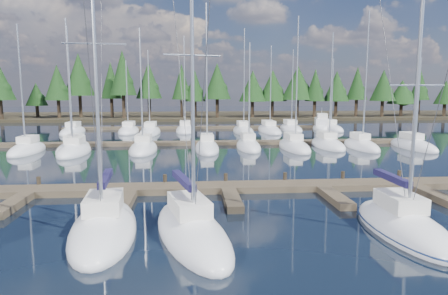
{
  "coord_description": "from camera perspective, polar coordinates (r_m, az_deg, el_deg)",
  "views": [
    {
      "loc": [
        -2.3,
        -6.8,
        6.33
      ],
      "look_at": [
        0.14,
        22.0,
        2.2
      ],
      "focal_mm": 32.0,
      "sensor_mm": 36.0,
      "label": 1
    }
  ],
  "objects": [
    {
      "name": "ground",
      "position": [
        37.41,
        -1.24,
        -1.62
      ],
      "size": [
        260.0,
        260.0,
        0.0
      ],
      "primitive_type": "plane",
      "color": "black",
      "rests_on": "ground"
    },
    {
      "name": "far_shore",
      "position": [
        97.01,
        -3.48,
        4.54
      ],
      "size": [
        220.0,
        30.0,
        0.6
      ],
      "primitive_type": "cube",
      "color": "#2C2518",
      "rests_on": "ground"
    },
    {
      "name": "main_dock",
      "position": [
        25.02,
        0.59,
        -6.05
      ],
      "size": [
        44.0,
        6.13,
        0.9
      ],
      "color": "brown",
      "rests_on": "ground"
    },
    {
      "name": "back_docks",
      "position": [
        56.76,
        -2.49,
        1.91
      ],
      "size": [
        50.0,
        21.8,
        0.4
      ],
      "color": "brown",
      "rests_on": "ground"
    },
    {
      "name": "front_sailboat_2",
      "position": [
        18.83,
        -16.79,
        -10.91
      ],
      "size": [
        3.55,
        8.2,
        14.93
      ],
      "color": "white",
      "rests_on": "ground"
    },
    {
      "name": "front_sailboat_3",
      "position": [
        17.73,
        -4.66,
        -11.79
      ],
      "size": [
        4.53,
        8.7,
        14.03
      ],
      "color": "white",
      "rests_on": "ground"
    },
    {
      "name": "front_sailboat_4",
      "position": [
        19.98,
        24.16,
        -10.24
      ],
      "size": [
        2.81,
        7.6,
        11.89
      ],
      "color": "white",
      "rests_on": "ground"
    },
    {
      "name": "back_sailboat_rows",
      "position": [
        52.51,
        -0.99,
        1.49
      ],
      "size": [
        44.91,
        30.82,
        16.18
      ],
      "color": "white",
      "rests_on": "ground"
    },
    {
      "name": "motor_yacht_right",
      "position": [
        68.36,
        13.77,
        2.97
      ],
      "size": [
        4.88,
        8.98,
        4.27
      ],
      "color": "white",
      "rests_on": "ground"
    },
    {
      "name": "tree_line",
      "position": [
        87.01,
        -4.72,
        8.91
      ],
      "size": [
        184.08,
        11.89,
        14.08
      ],
      "color": "black",
      "rests_on": "far_shore"
    }
  ]
}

